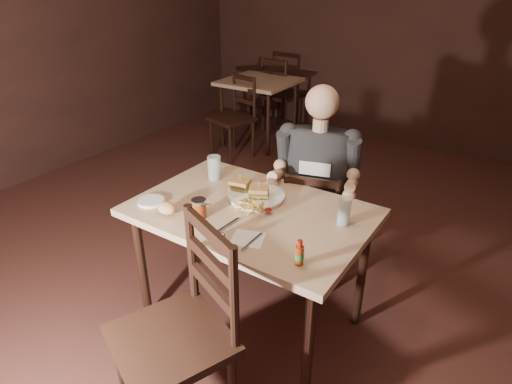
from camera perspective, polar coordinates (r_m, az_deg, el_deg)
The scene contains 23 objects.
room_shell at distance 2.09m, azimuth 0.68°, elevation 13.90°, with size 7.00×7.00×7.00m.
main_table at distance 2.30m, azimuth -0.70°, elevation -4.00°, with size 1.24×0.83×0.77m.
bg_table at distance 5.18m, azimuth 0.41°, elevation 13.76°, with size 0.82×0.82×0.77m.
chair_far at distance 2.85m, azimuth 7.70°, elevation -4.19°, with size 0.38×0.42×0.82m, color black, non-canonical shape.
chair_near at distance 1.95m, azimuth -11.30°, elevation -18.73°, with size 0.46×0.50×1.00m, color black, non-canonical shape.
bg_chair_far at distance 5.68m, azimuth 3.54°, elevation 12.78°, with size 0.44×0.48×0.95m, color black, non-canonical shape.
bg_chair_near at distance 4.80m, azimuth -3.26°, elevation 9.76°, with size 0.41×0.45×0.89m, color black, non-canonical shape.
diner at distance 2.59m, azimuth 8.14°, elevation 4.07°, with size 0.52×0.41×0.90m, color #2B2D30, non-canonical shape.
dinner_plate at distance 2.36m, azimuth 0.05°, elevation -0.65°, with size 0.31×0.31×0.02m, color white.
sandwich_left at distance 2.40m, azimuth -2.12°, elevation 1.33°, with size 0.11×0.09×0.09m, color #BA8340, non-canonical shape.
sandwich_right at distance 2.32m, azimuth 0.36°, elevation 0.34°, with size 0.10×0.09×0.09m, color #BA8340, non-canonical shape.
fries_pile at distance 2.22m, azimuth -0.87°, elevation -1.75°, with size 0.22×0.16×0.04m, color #E3B756, non-canonical shape.
ketchup_dollop at distance 2.21m, azimuth 1.61°, elevation -2.38°, with size 0.04×0.04×0.01m, color maroon.
glass_left at distance 2.57m, azimuth -5.58°, elevation 3.23°, with size 0.08×0.08×0.15m, color silver.
glass_right at distance 2.13m, azimuth 11.68°, elevation -2.54°, with size 0.06×0.06×0.14m, color silver.
hot_sauce at distance 1.83m, azimuth 5.84°, elevation -8.00°, with size 0.04×0.04×0.12m, color maroon, non-canonical shape.
salt_shaker at distance 1.96m, azimuth -4.52°, elevation -6.38°, with size 0.03×0.03×0.06m, color white, non-canonical shape.
syrup_dispenser at distance 2.18m, azimuth -7.59°, elevation -2.17°, with size 0.08×0.08×0.10m, color maroon, non-canonical shape.
napkin at distance 2.01m, azimuth -1.08°, elevation -6.25°, with size 0.15×0.14×0.00m, color white.
knife at distance 2.09m, azimuth -4.31°, elevation -4.74°, with size 0.01×0.23×0.01m, color silver.
fork at distance 1.99m, azimuth -0.53°, elevation -6.63°, with size 0.01×0.17×0.01m, color silver.
side_plate at distance 2.39m, azimuth -13.82°, elevation -1.27°, with size 0.14×0.14×0.01m, color white.
bread_roll at distance 2.23m, azimuth -11.76°, elevation -2.10°, with size 0.11×0.09×0.06m, color tan.
Camera 1 is at (1.11, -1.71, 1.88)m, focal length 30.00 mm.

